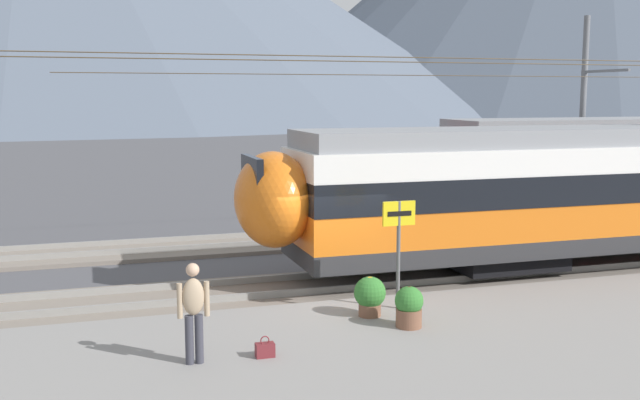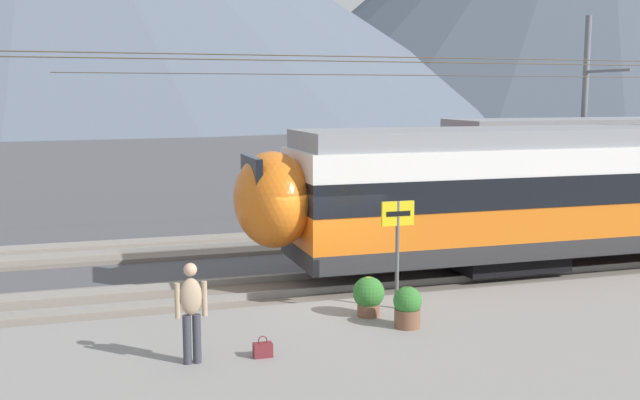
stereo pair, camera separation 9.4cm
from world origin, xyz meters
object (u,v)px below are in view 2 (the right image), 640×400
at_px(passenger_walking, 191,308).
at_px(potted_plant_platform_edge, 369,294).
at_px(platform_sign, 398,230).
at_px(potted_plant_by_shelter, 407,305).
at_px(catenary_mast_far_side, 587,112).
at_px(handbag_beside_passenger, 263,350).

relative_size(passenger_walking, potted_plant_platform_edge, 2.11).
height_order(passenger_walking, potted_plant_platform_edge, passenger_walking).
xyz_separation_m(platform_sign, passenger_walking, (-4.46, -1.94, -0.70)).
relative_size(passenger_walking, potted_plant_by_shelter, 2.13).
height_order(platform_sign, passenger_walking, platform_sign).
bearing_deg(potted_plant_by_shelter, platform_sign, 76.22).
xyz_separation_m(catenary_mast_far_side, potted_plant_platform_edge, (-13.37, -11.27, -3.26)).
distance_m(platform_sign, potted_plant_platform_edge, 1.45).
bearing_deg(potted_plant_by_shelter, potted_plant_platform_edge, 116.77).
bearing_deg(catenary_mast_far_side, passenger_walking, -142.99).
relative_size(catenary_mast_far_side, potted_plant_platform_edge, 48.85).
xyz_separation_m(catenary_mast_far_side, handbag_beside_passenger, (-15.91, -12.93, -3.58)).
bearing_deg(potted_plant_platform_edge, platform_sign, 24.23).
height_order(passenger_walking, handbag_beside_passenger, passenger_walking).
height_order(platform_sign, potted_plant_platform_edge, platform_sign).
xyz_separation_m(passenger_walking, handbag_beside_passenger, (1.17, -0.05, -0.82)).
distance_m(passenger_walking, potted_plant_platform_edge, 4.08).
xyz_separation_m(platform_sign, potted_plant_by_shelter, (-0.30, -1.23, -1.22)).
bearing_deg(catenary_mast_far_side, handbag_beside_passenger, -140.90).
distance_m(potted_plant_platform_edge, potted_plant_by_shelter, 1.00).
relative_size(catenary_mast_far_side, potted_plant_by_shelter, 49.31).
distance_m(platform_sign, passenger_walking, 4.92).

